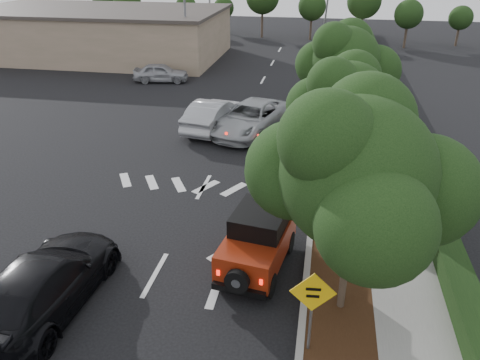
% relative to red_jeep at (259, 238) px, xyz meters
% --- Properties ---
extents(ground, '(120.00, 120.00, 0.00)m').
position_rel_red_jeep_xyz_m(ground, '(-3.07, -1.12, -0.97)').
color(ground, black).
rests_on(ground, ground).
extents(curb, '(0.20, 70.00, 0.15)m').
position_rel_red_jeep_xyz_m(curb, '(1.53, 10.88, -0.90)').
color(curb, '#9E9B93').
rests_on(curb, ground).
extents(planting_strip, '(1.80, 70.00, 0.12)m').
position_rel_red_jeep_xyz_m(planting_strip, '(2.53, 10.88, -0.91)').
color(planting_strip, black).
rests_on(planting_strip, ground).
extents(sidewalk, '(2.00, 70.00, 0.12)m').
position_rel_red_jeep_xyz_m(sidewalk, '(4.43, 10.88, -0.91)').
color(sidewalk, gray).
rests_on(sidewalk, ground).
extents(hedge, '(0.80, 70.00, 0.80)m').
position_rel_red_jeep_xyz_m(hedge, '(5.83, 10.88, -0.57)').
color(hedge, black).
rests_on(hedge, ground).
extents(commercial_building, '(22.00, 12.00, 4.00)m').
position_rel_red_jeep_xyz_m(commercial_building, '(-19.07, 28.88, 1.03)').
color(commercial_building, gray).
rests_on(commercial_building, ground).
extents(transmission_tower, '(7.00, 4.00, 28.00)m').
position_rel_red_jeep_xyz_m(transmission_tower, '(2.93, 46.88, -0.97)').
color(transmission_tower, slate).
rests_on(transmission_tower, ground).
extents(street_tree_near, '(3.80, 3.80, 5.92)m').
position_rel_red_jeep_xyz_m(street_tree_near, '(2.53, -1.62, -0.97)').
color(street_tree_near, black).
rests_on(street_tree_near, ground).
extents(street_tree_mid, '(3.20, 3.20, 5.32)m').
position_rel_red_jeep_xyz_m(street_tree_mid, '(2.53, 5.38, -0.97)').
color(street_tree_mid, black).
rests_on(street_tree_mid, ground).
extents(street_tree_far, '(3.40, 3.40, 5.62)m').
position_rel_red_jeep_xyz_m(street_tree_far, '(2.53, 11.88, -0.97)').
color(street_tree_far, black).
rests_on(street_tree_far, ground).
extents(light_pole_a, '(2.00, 0.22, 9.00)m').
position_rel_red_jeep_xyz_m(light_pole_a, '(-9.57, 24.88, -0.97)').
color(light_pole_a, slate).
rests_on(light_pole_a, ground).
extents(light_pole_b, '(2.00, 0.22, 9.00)m').
position_rel_red_jeep_xyz_m(light_pole_b, '(-10.57, 36.88, -0.97)').
color(light_pole_b, slate).
rests_on(light_pole_b, ground).
extents(red_jeep, '(2.14, 3.88, 1.92)m').
position_rel_red_jeep_xyz_m(red_jeep, '(0.00, 0.00, 0.00)').
color(red_jeep, black).
rests_on(red_jeep, ground).
extents(silver_suv_ahead, '(4.31, 6.42, 1.63)m').
position_rel_red_jeep_xyz_m(silver_suv_ahead, '(-2.17, 11.64, -0.16)').
color(silver_suv_ahead, '#9EA1A6').
rests_on(silver_suv_ahead, ground).
extents(black_suv_oncoming, '(2.49, 5.71, 1.64)m').
position_rel_red_jeep_xyz_m(black_suv_oncoming, '(-5.49, -3.02, -0.15)').
color(black_suv_oncoming, black).
rests_on(black_suv_oncoming, ground).
extents(silver_sedan_oncoming, '(2.55, 5.23, 1.65)m').
position_rel_red_jeep_xyz_m(silver_sedan_oncoming, '(-4.30, 11.84, -0.15)').
color(silver_sedan_oncoming, '#9EA0A6').
rests_on(silver_sedan_oncoming, ground).
extents(parked_suv, '(4.24, 2.29, 1.37)m').
position_rel_red_jeep_xyz_m(parked_suv, '(-10.49, 21.00, -0.29)').
color(parked_suv, '#A1A2A8').
rests_on(parked_suv, ground).
extents(speed_hump_sign, '(1.09, 0.13, 2.33)m').
position_rel_red_jeep_xyz_m(speed_hump_sign, '(1.73, -3.36, 0.64)').
color(speed_hump_sign, slate).
rests_on(speed_hump_sign, ground).
extents(terracotta_planter, '(0.76, 0.76, 1.32)m').
position_rel_red_jeep_xyz_m(terracotta_planter, '(3.65, 2.38, -0.08)').
color(terracotta_planter, brown).
rests_on(terracotta_planter, ground).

